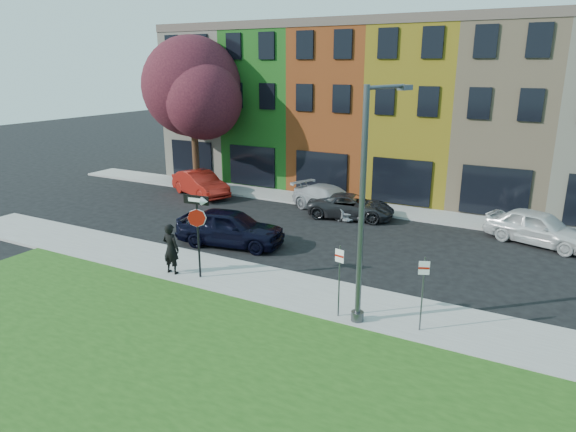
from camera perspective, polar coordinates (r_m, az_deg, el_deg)
The scene contains 15 objects.
ground at distance 16.40m, azimuth -4.53°, elevation -12.32°, with size 120.00×120.00×0.00m, color black.
sidewalk_near at distance 17.92m, azimuth 6.25°, elevation -9.53°, with size 40.00×3.00×0.12m, color gray.
sidewalk_far at distance 30.16m, azimuth 6.19°, elevation 1.32°, with size 40.00×2.40×0.12m, color gray.
rowhouse_block at distance 34.90m, azimuth 11.19°, elevation 11.39°, with size 30.00×10.12×10.00m.
stop_sign at distance 19.18m, azimuth -10.06°, elevation -0.43°, with size 1.05×0.15×3.21m.
man at distance 20.19m, azimuth -12.88°, elevation -3.57°, with size 0.72×0.48×1.98m, color black.
sedan_near at distance 23.29m, azimuth -6.41°, elevation -1.27°, with size 5.18×2.80×1.67m, color black.
parked_car_red at distance 32.48m, azimuth -9.72°, elevation 3.57°, with size 4.97×3.37×1.55m, color maroon.
parked_car_silver at distance 28.57m, azimuth 4.67°, elevation 1.86°, with size 5.29×3.66×1.42m, color #A7A7AB.
parked_car_dark at distance 27.57m, azimuth 7.02°, elevation 1.08°, with size 4.86×2.86×1.27m, color black.
parked_car_white at distance 25.94m, azimuth 26.05°, elevation -1.15°, with size 4.94×3.13×1.57m, color silver.
street_lamp at distance 15.52m, azimuth 8.66°, elevation 0.92°, with size 0.87×2.54×7.24m.
parking_sign_a at distance 16.27m, azimuth 5.72°, elevation -6.34°, with size 0.32×0.11×2.40m.
parking_sign_b at distance 15.87m, azimuth 14.76°, elevation -7.51°, with size 0.30×0.16×2.37m.
tree_purple at distance 34.45m, azimuth -10.36°, elevation 13.70°, with size 7.64×6.68×9.61m.
Camera 1 is at (7.94, -11.99, 7.88)m, focal length 32.00 mm.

